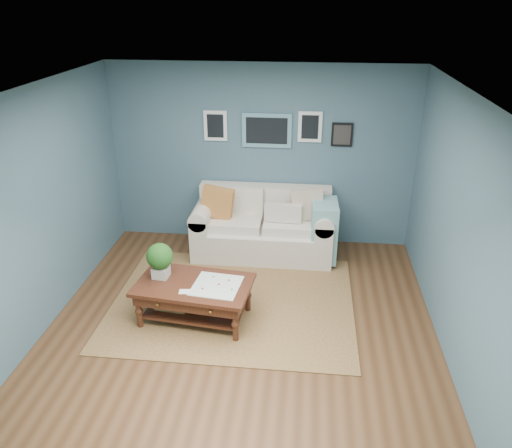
# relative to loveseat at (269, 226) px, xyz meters

# --- Properties ---
(room_shell) EXTENTS (5.00, 5.02, 2.70)m
(room_shell) POSITION_rel_loveseat_xyz_m (-0.17, -1.97, 0.93)
(room_shell) COLOR brown
(room_shell) RESTS_ON ground
(area_rug) EXTENTS (3.00, 2.40, 0.01)m
(area_rug) POSITION_rel_loveseat_xyz_m (-0.34, -1.39, -0.43)
(area_rug) COLOR brown
(area_rug) RESTS_ON ground
(loveseat) EXTENTS (2.07, 0.94, 1.07)m
(loveseat) POSITION_rel_loveseat_xyz_m (0.00, 0.00, 0.00)
(loveseat) COLOR beige
(loveseat) RESTS_ON ground
(coffee_table) EXTENTS (1.41, 0.92, 0.93)m
(coffee_table) POSITION_rel_loveseat_xyz_m (-0.80, -1.77, -0.02)
(coffee_table) COLOR #38150C
(coffee_table) RESTS_ON ground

